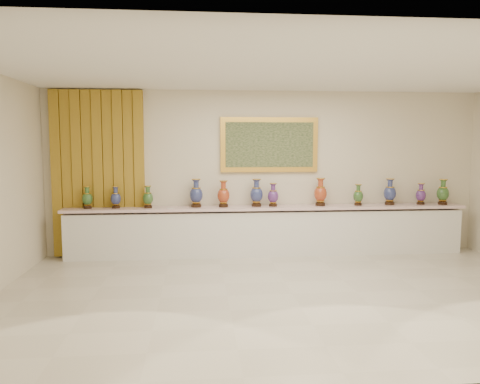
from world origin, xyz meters
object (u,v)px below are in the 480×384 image
object	(u,v)px
vase_0	(87,199)
vase_1	(116,198)
vase_2	(148,198)
counter	(268,231)

from	to	relation	value
vase_0	vase_1	distance (m)	0.49
vase_2	vase_1	bearing A→B (deg)	178.16
counter	vase_2	bearing A→B (deg)	-179.38
vase_1	vase_2	bearing A→B (deg)	-1.84
vase_2	vase_0	bearing A→B (deg)	179.33
vase_2	counter	bearing A→B (deg)	0.62
vase_1	vase_2	world-z (taller)	vase_2
vase_0	vase_2	distance (m)	1.05
counter	vase_0	size ratio (longest dim) A/B	18.52
counter	vase_0	xyz separation A→B (m)	(-3.20, -0.01, 0.64)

